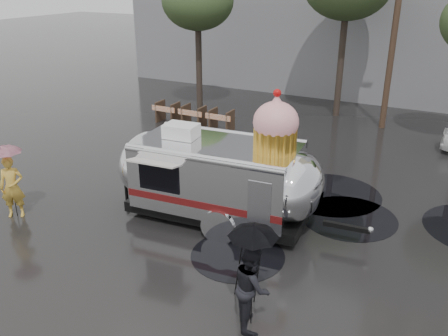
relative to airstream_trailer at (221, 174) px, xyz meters
The scene contains 11 objects.
ground 2.86m from the airstream_trailer, 88.57° to the right, with size 120.00×120.00×0.00m, color black.
puddles 3.72m from the airstream_trailer, 37.18° to the left, with size 13.70×7.72×0.01m.
utility_pole 12.25m from the airstream_trailer, 77.50° to the left, with size 1.60×0.28×9.00m.
tree_left 13.25m from the airstream_trailer, 123.32° to the left, with size 3.64×3.64×6.95m.
barricade_row 9.36m from the airstream_trailer, 126.13° to the left, with size 4.30×0.80×1.00m.
airstream_trailer is the anchor object (origin of this frame).
person_left 6.26m from the airstream_trailer, 154.12° to the right, with size 0.69×0.46×1.92m, color gold.
umbrella_pink 6.26m from the airstream_trailer, 154.12° to the right, with size 1.11×1.11×2.31m.
person_right 4.67m from the airstream_trailer, 54.10° to the right, with size 0.90×0.50×1.88m, color black.
umbrella_black 4.67m from the airstream_trailer, 54.10° to the right, with size 1.24×1.24×2.39m.
tripod 3.74m from the airstream_trailer, 52.41° to the right, with size 0.57×0.62×1.51m.
Camera 1 is at (5.89, -8.69, 6.92)m, focal length 38.00 mm.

